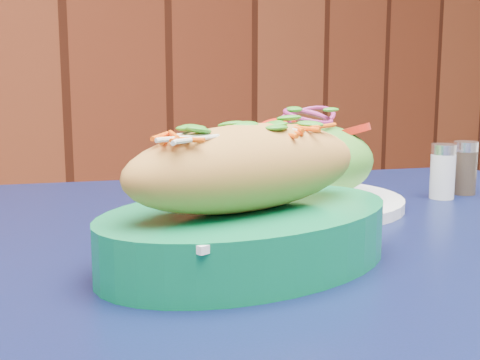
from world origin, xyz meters
TOP-DOWN VIEW (x-y plane):
  - cafe_table at (-0.48, 1.29)m, footprint 1.06×1.06m
  - banh_mi_basket at (-0.55, 1.29)m, footprint 0.27×0.18m
  - salad_plate at (-0.36, 1.43)m, footprint 0.23×0.23m
  - salt_shaker at (-0.19, 1.36)m, footprint 0.03×0.03m
  - pepper_shaker at (-0.15, 1.36)m, footprint 0.03×0.03m

SIDE VIEW (x-z plane):
  - cafe_table at x=-0.48m, z-range 0.29..1.04m
  - salt_shaker at x=-0.19m, z-range 0.75..0.82m
  - pepper_shaker at x=-0.15m, z-range 0.75..0.82m
  - salad_plate at x=-0.36m, z-range 0.74..0.85m
  - banh_mi_basket at x=-0.55m, z-range 0.74..0.86m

